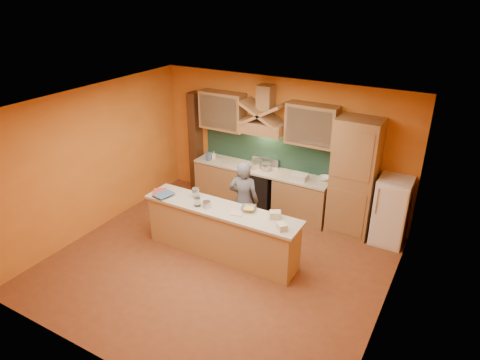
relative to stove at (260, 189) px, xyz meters
The scene contains 36 objects.
floor 2.27m from the stove, 82.23° to the right, with size 5.50×5.00×0.01m, color brown.
ceiling 3.23m from the stove, 82.23° to the right, with size 5.50×5.00×0.01m, color white.
wall_back 1.04m from the stove, 45.00° to the left, with size 5.50×0.02×2.80m, color orange.
wall_front 4.80m from the stove, 86.35° to the right, with size 5.50×0.02×2.80m, color orange.
wall_left 3.43m from the stove, 138.08° to the right, with size 0.02×5.00×2.80m, color orange.
wall_right 3.88m from the stove, 35.80° to the right, with size 0.02×5.00×2.80m, color orange.
base_cabinet_left 0.95m from the stove, behind, with size 1.10×0.60×0.86m, color #A17649.
base_cabinet_right 0.95m from the stove, ahead, with size 1.10×0.60×0.86m, color #A17649.
counter_top 0.45m from the stove, behind, with size 3.00×0.62×0.04m, color beige.
stove is the anchor object (origin of this frame).
backsplash 0.85m from the stove, 90.00° to the left, with size 3.00×0.03×0.70m, color #173229.
range_hood 1.37m from the stove, 90.00° to the left, with size 0.92×0.50×0.24m, color #A17649.
hood_chimney 1.96m from the stove, 90.00° to the left, with size 0.30×0.30×0.50m, color #A17649.
upper_cabinet_left 1.85m from the stove, behind, with size 1.00×0.35×0.80m, color #A17649.
upper_cabinet_right 1.85m from the stove, ahead, with size 1.00×0.35×0.80m, color #A17649.
pantry_column 2.07m from the stove, ahead, with size 0.80×0.60×2.30m, color #A17649.
fridge 2.71m from the stove, ahead, with size 0.58×0.60×1.30m, color white.
trim_column_left 1.89m from the stove, behind, with size 0.20×0.30×2.30m, color #472816.
island_body 1.91m from the stove, 83.99° to the right, with size 2.80×0.55×0.88m, color tan.
island_top 1.97m from the stove, 83.99° to the right, with size 2.90×0.62×0.05m, color beige.
person 1.26m from the stove, 78.07° to the right, with size 0.57×0.37×1.56m, color slate.
pot_large 0.54m from the stove, 165.68° to the left, with size 0.25×0.25×0.15m, color silver.
pot_small 0.53m from the stove, ahead, with size 0.22×0.22×0.14m, color silver.
soap_bottle_a 1.28m from the stove, behind, with size 0.08×0.08×0.17m, color white.
soap_bottle_b 1.36m from the stove, behind, with size 0.10×0.10×0.25m, color #355D93.
bowl_back 1.45m from the stove, ahead, with size 0.23×0.23×0.07m, color white.
dish_rack 1.05m from the stove, ahead, with size 0.31×0.24×0.11m, color silver.
book_lower 2.42m from the stove, 119.90° to the right, with size 0.24×0.32×0.03m, color #B44042.
book_upper 2.33m from the stove, 117.44° to the right, with size 0.25×0.34×0.03m, color #3F628C.
jar_large 1.91m from the stove, 103.25° to the right, with size 0.13×0.13×0.16m, color silver.
jar_small 2.12m from the stove, 95.52° to the right, with size 0.12×0.12×0.15m, color silver.
kitchen_scale 2.08m from the stove, 90.72° to the right, with size 0.11×0.11×0.09m, color silver.
mixing_bowl 1.92m from the stove, 69.28° to the right, with size 0.26×0.26×0.06m, color white.
cloth 2.08m from the stove, 74.68° to the right, with size 0.22×0.16×0.01m, color beige.
grocery_bag_a 2.16m from the stove, 56.51° to the right, with size 0.18×0.15×0.12m, color beige.
grocery_bag_b 2.52m from the stove, 55.33° to the right, with size 0.17×0.13×0.10m, color beige.
Camera 1 is at (3.38, -5.15, 4.48)m, focal length 32.00 mm.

